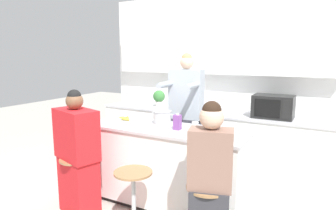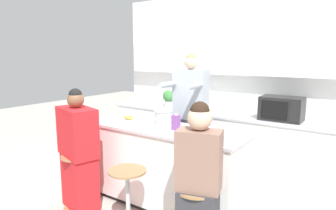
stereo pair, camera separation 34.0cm
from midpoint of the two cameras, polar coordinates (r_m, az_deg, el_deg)
ground_plane at (r=3.73m, az=-3.25°, el=-18.42°), size 16.00×16.00×0.00m
wall_back at (r=4.81m, az=7.32°, el=7.02°), size 3.85×0.22×2.70m
back_counter at (r=4.70m, az=5.63°, el=-6.54°), size 3.57×0.65×0.90m
kitchen_island at (r=3.54m, az=-3.33°, el=-11.62°), size 1.88×0.65×0.94m
bar_stool_leftmost at (r=3.60m, az=-19.41°, el=-13.91°), size 0.38×0.38×0.64m
bar_stool_center at (r=3.11m, az=-9.84°, el=-17.36°), size 0.38×0.38×0.64m
person_cooking at (r=3.99m, az=1.01°, el=-3.10°), size 0.48×0.61×1.77m
person_wrapped_blanket at (r=3.49m, az=-19.61°, el=-9.40°), size 0.58×0.43×1.39m
person_seated_near at (r=2.63m, az=4.20°, el=-15.43°), size 0.41×0.34×1.38m
cooking_pot at (r=3.58m, az=-3.82°, el=-2.36°), size 0.31×0.22×0.15m
fruit_bowl at (r=2.97m, az=7.98°, el=-5.74°), size 0.23×0.23×0.08m
coffee_cup_near at (r=3.24m, az=2.21°, el=-4.13°), size 0.10×0.07×0.10m
banana_bunch at (r=3.82m, az=-10.67°, el=-2.52°), size 0.17×0.12×0.06m
juice_carton at (r=3.29m, az=-1.16°, el=-3.30°), size 0.07×0.07×0.18m
microwave at (r=4.26m, az=17.29°, el=-0.31°), size 0.53×0.36×0.31m
potted_plant at (r=4.98m, az=-3.68°, el=1.46°), size 0.20×0.20×0.27m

